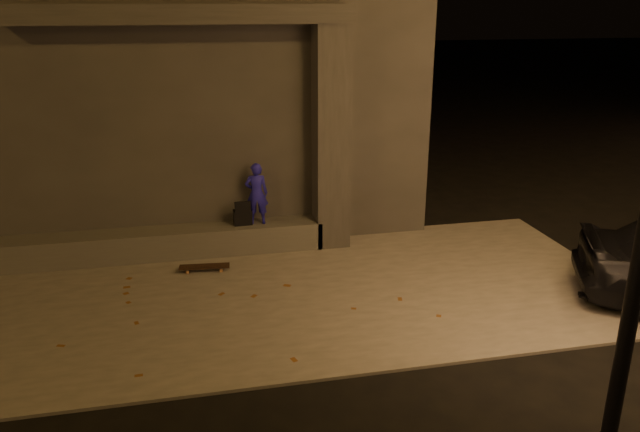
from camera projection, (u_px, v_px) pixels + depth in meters
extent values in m
plane|color=black|center=(258.00, 379.00, 6.88)|extent=(120.00, 120.00, 0.00)
cube|color=#615B55|center=(241.00, 298.00, 8.72)|extent=(11.00, 4.40, 0.04)
cube|color=#373532|center=(160.00, 77.00, 11.84)|extent=(9.00, 5.00, 5.20)
cube|color=#52504A|center=(136.00, 245.00, 9.96)|extent=(6.00, 0.55, 0.45)
cube|color=#373532|center=(331.00, 139.00, 10.09)|extent=(0.55, 0.55, 3.60)
cube|color=#373532|center=(184.00, 14.00, 9.06)|extent=(5.00, 0.70, 0.28)
imported|color=#1E19A8|center=(257.00, 194.00, 10.12)|extent=(0.40, 0.28, 1.02)
cube|color=black|center=(243.00, 217.00, 10.19)|extent=(0.30, 0.20, 0.24)
cube|color=black|center=(242.00, 205.00, 10.13)|extent=(0.26, 0.05, 0.17)
cube|color=black|center=(204.00, 266.00, 9.53)|extent=(0.78, 0.27, 0.02)
cylinder|color=#B27A47|center=(221.00, 267.00, 9.64)|extent=(0.06, 0.04, 0.05)
cylinder|color=#B27A47|center=(221.00, 270.00, 9.50)|extent=(0.06, 0.04, 0.05)
cylinder|color=#B27A47|center=(188.00, 268.00, 9.58)|extent=(0.06, 0.04, 0.05)
cylinder|color=#B27A47|center=(187.00, 272.00, 9.45)|extent=(0.06, 0.04, 0.05)
cube|color=#99999E|center=(221.00, 267.00, 9.56)|extent=(0.06, 0.16, 0.02)
cube|color=#99999E|center=(188.00, 268.00, 9.50)|extent=(0.06, 0.16, 0.02)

